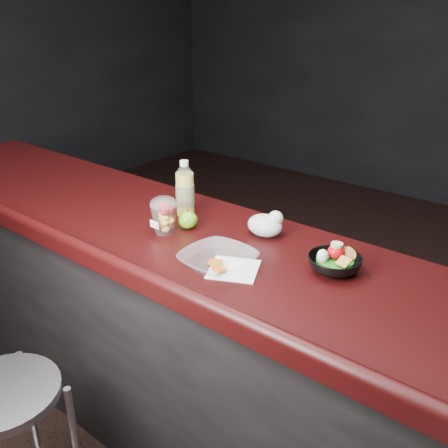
{
  "coord_description": "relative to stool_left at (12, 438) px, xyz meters",
  "views": [
    {
      "loc": [
        1.04,
        -0.97,
        1.84
      ],
      "look_at": [
        -0.0,
        0.32,
        1.1
      ],
      "focal_mm": 40.0,
      "sensor_mm": 36.0,
      "label": 1
    }
  ],
  "objects": [
    {
      "name": "room_shell",
      "position": [
        0.26,
        0.47,
        1.3
      ],
      "size": [
        8.0,
        8.0,
        8.0
      ],
      "color": "black",
      "rests_on": "ground"
    },
    {
      "name": "counter",
      "position": [
        0.26,
        0.77,
        -0.02
      ],
      "size": [
        4.06,
        0.71,
        1.02
      ],
      "color": "black",
      "rests_on": "ground"
    },
    {
      "name": "stool_left",
      "position": [
        0.0,
        0.0,
        0.0
      ],
      "size": [
        0.36,
        0.36,
        0.73
      ],
      "rotation": [
        0.0,
        0.0,
        0.01
      ],
      "color": "#AFAFB4",
      "rests_on": "ground"
    },
    {
      "name": "lemonade_bottle",
      "position": [
        -0.05,
        0.91,
        0.58
      ],
      "size": [
        0.08,
        0.08,
        0.23
      ],
      "color": "gold",
      "rests_on": "counter"
    },
    {
      "name": "fruit_cup",
      "position": [
        0.01,
        0.72,
        0.56
      ],
      "size": [
        0.1,
        0.1,
        0.15
      ],
      "color": "white",
      "rests_on": "counter"
    },
    {
      "name": "green_apple",
      "position": [
        0.06,
        0.81,
        0.52
      ],
      "size": [
        0.08,
        0.08,
        0.08
      ],
      "color": "#518E10",
      "rests_on": "counter"
    },
    {
      "name": "plastic_bag",
      "position": [
        0.33,
        0.95,
        0.53
      ],
      "size": [
        0.14,
        0.11,
        0.1
      ],
      "color": "silver",
      "rests_on": "counter"
    },
    {
      "name": "snack_bowl",
      "position": [
        0.67,
        0.86,
        0.52
      ],
      "size": [
        0.18,
        0.18,
        0.1
      ],
      "rotation": [
        0.0,
        0.0,
        -0.04
      ],
      "color": "black",
      "rests_on": "counter"
    },
    {
      "name": "takeout_bowl",
      "position": [
        0.36,
        0.63,
        0.52
      ],
      "size": [
        0.25,
        0.25,
        0.06
      ],
      "rotation": [
        0.0,
        0.0,
        -0.03
      ],
      "color": "silver",
      "rests_on": "counter"
    },
    {
      "name": "paper_napkin",
      "position": [
        0.41,
        0.66,
        0.49
      ],
      "size": [
        0.21,
        0.21,
        0.0
      ],
      "primitive_type": "cube",
      "rotation": [
        0.0,
        0.0,
        0.45
      ],
      "color": "white",
      "rests_on": "counter"
    }
  ]
}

